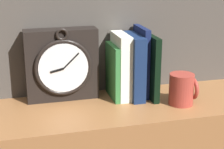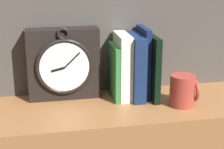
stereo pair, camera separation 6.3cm
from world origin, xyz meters
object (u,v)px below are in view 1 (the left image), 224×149
object	(u,v)px
mug	(182,89)
book_slot1_white	(121,66)
clock	(62,65)
book_slot2_navy	(133,66)
book_slot4_black	(149,66)
book_slot0_green	(113,72)
book_slot3_navy	(141,61)

from	to	relation	value
mug	book_slot1_white	bearing A→B (deg)	146.28
clock	book_slot2_navy	bearing A→B (deg)	-9.22
book_slot2_navy	book_slot4_black	size ratio (longest dim) A/B	1.00
book_slot1_white	mug	world-z (taller)	book_slot1_white
book_slot4_black	mug	distance (m)	0.13
book_slot0_green	mug	distance (m)	0.22
clock	book_slot4_black	distance (m)	0.28
book_slot0_green	book_slot1_white	world-z (taller)	book_slot1_white
book_slot4_black	mug	world-z (taller)	book_slot4_black
book_slot2_navy	mug	bearing A→B (deg)	-38.86
book_slot3_navy	mug	bearing A→B (deg)	-49.95
book_slot2_navy	mug	size ratio (longest dim) A/B	2.11
clock	book_slot0_green	xyz separation A→B (m)	(0.16, -0.03, -0.03)
book_slot0_green	book_slot1_white	distance (m)	0.03
book_slot2_navy	book_slot4_black	distance (m)	0.05
book_slot0_green	book_slot2_navy	distance (m)	0.07
book_slot1_white	book_slot2_navy	size ratio (longest dim) A/B	1.01
book_slot1_white	book_slot2_navy	xyz separation A→B (m)	(0.04, -0.01, -0.00)
book_slot2_navy	clock	bearing A→B (deg)	170.78
book_slot3_navy	book_slot2_navy	bearing A→B (deg)	-157.91
clock	book_slot4_black	world-z (taller)	clock
clock	book_slot4_black	bearing A→B (deg)	-8.78
clock	book_slot3_navy	distance (m)	0.25
clock	book_slot1_white	distance (m)	0.19
clock	book_slot4_black	size ratio (longest dim) A/B	1.15
clock	book_slot3_navy	xyz separation A→B (m)	(0.25, -0.02, -0.00)
book_slot1_white	book_slot2_navy	distance (m)	0.04
book_slot3_navy	book_slot4_black	bearing A→B (deg)	-42.12
book_slot0_green	book_slot2_navy	xyz separation A→B (m)	(0.07, -0.01, 0.02)
book_slot1_white	book_slot3_navy	distance (m)	0.07
clock	book_slot2_navy	distance (m)	0.23
book_slot1_white	book_slot2_navy	world-z (taller)	book_slot1_white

